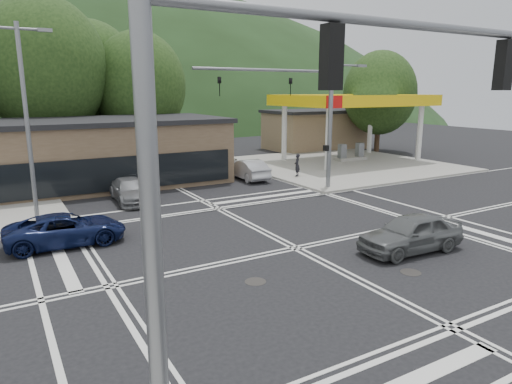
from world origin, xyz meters
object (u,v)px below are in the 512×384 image
car_grey_center (411,233)px  car_queue_b (213,160)px  car_queue_a (248,169)px  car_blue_west (66,229)px  car_northbound (131,190)px  pedestrian (297,165)px

car_grey_center → car_queue_b: 20.55m
car_grey_center → car_queue_b: size_ratio=0.89×
car_queue_a → car_grey_center: bearing=86.8°
car_blue_west → car_queue_a: bearing=-55.0°
car_grey_center → car_northbound: car_grey_center is taller
car_queue_b → pedestrian: size_ratio=3.06×
pedestrian → car_grey_center: bearing=29.2°
car_queue_a → car_queue_b: 4.58m
car_queue_b → car_grey_center: bearing=79.8°
car_northbound → pedestrian: pedestrian is taller
car_blue_west → car_grey_center: 13.63m
pedestrian → car_queue_a: bearing=-65.6°
car_blue_west → pedestrian: 17.80m
car_queue_b → pedestrian: 7.05m
car_blue_west → car_queue_a: size_ratio=1.08×
car_queue_b → pedestrian: pedestrian is taller
car_northbound → car_queue_a: bearing=18.8°
car_blue_west → car_grey_center: size_ratio=1.07×
car_queue_a → pedestrian: 3.50m
car_queue_a → pedestrian: size_ratio=2.70×
car_queue_b → car_blue_west: bearing=39.1°
car_grey_center → car_queue_a: size_ratio=1.01×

